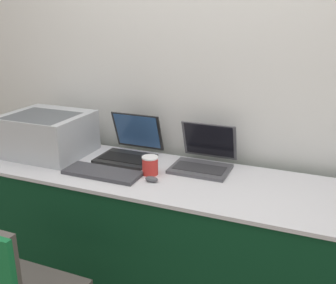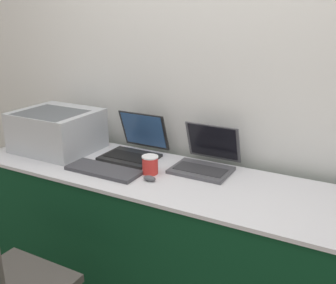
% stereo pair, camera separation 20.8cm
% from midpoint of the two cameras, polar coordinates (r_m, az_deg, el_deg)
% --- Properties ---
extents(wall_back, '(8.00, 0.05, 2.60)m').
position_cam_midpoint_polar(wall_back, '(2.30, 10.30, 10.16)').
color(wall_back, silver).
rests_on(wall_back, ground_plane).
extents(table, '(2.56, 0.63, 0.78)m').
position_cam_midpoint_polar(table, '(2.25, 5.44, -14.71)').
color(table, '#0C381E').
rests_on(table, ground_plane).
extents(printer, '(0.48, 0.42, 0.25)m').
position_cam_midpoint_polar(printer, '(2.54, -13.62, 1.81)').
color(printer, '#B2B7BC').
rests_on(printer, table).
extents(laptop_left, '(0.32, 0.34, 0.25)m').
position_cam_midpoint_polar(laptop_left, '(2.38, -2.36, -0.78)').
color(laptop_left, black).
rests_on(laptop_left, table).
extents(laptop_right, '(0.32, 0.32, 0.24)m').
position_cam_midpoint_polar(laptop_right, '(2.21, 8.16, -2.58)').
color(laptop_right, '#4C4C51').
rests_on(laptop_right, table).
extents(external_keyboard, '(0.42, 0.16, 0.02)m').
position_cam_midpoint_polar(external_keyboard, '(2.17, -6.66, -4.13)').
color(external_keyboard, '#3D3D42').
rests_on(external_keyboard, table).
extents(coffee_cup, '(0.09, 0.09, 0.10)m').
position_cam_midpoint_polar(coffee_cup, '(2.12, 0.19, -3.37)').
color(coffee_cup, red).
rests_on(coffee_cup, table).
extents(mouse, '(0.07, 0.04, 0.03)m').
position_cam_midpoint_polar(mouse, '(2.04, 0.21, -5.36)').
color(mouse, '#4C4C51').
rests_on(mouse, table).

